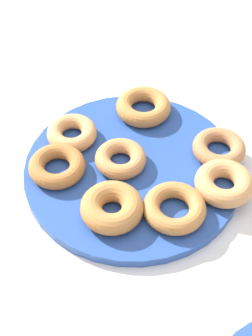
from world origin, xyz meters
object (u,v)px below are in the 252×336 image
at_px(donut_0, 57,166).
at_px(donut_3, 174,208).
at_px(donut_1, 120,159).
at_px(donut_6, 72,133).
at_px(donut_2, 219,148).
at_px(donut_4, 143,107).
at_px(donut_plate, 132,170).
at_px(donut_7, 224,184).
at_px(donut_5, 109,207).

xyz_separation_m(donut_0, donut_3, (-0.18, 0.02, 0.00)).
xyz_separation_m(donut_1, donut_6, (0.09, -0.03, 0.00)).
bearing_deg(donut_2, donut_4, -21.03).
relative_size(donut_plate, donut_7, 3.85).
bearing_deg(donut_plate, donut_0, 22.85).
height_order(donut_0, donut_2, same).
distance_m(donut_plate, donut_5, 0.09).
xyz_separation_m(donut_0, donut_7, (-0.23, -0.04, 0.00)).
bearing_deg(donut_plate, donut_1, 2.79).
height_order(donut_2, donut_3, same).
distance_m(donut_plate, donut_4, 0.12).
xyz_separation_m(donut_plate, donut_1, (0.02, 0.00, 0.02)).
relative_size(donut_1, donut_6, 0.99).
height_order(donut_5, donut_7, donut_5).
distance_m(donut_plate, donut_6, 0.11).
height_order(donut_0, donut_3, same).
height_order(donut_0, donut_6, same).
relative_size(donut_0, donut_7, 0.99).
bearing_deg(donut_3, donut_5, 18.74).
bearing_deg(donut_1, donut_0, 26.79).
distance_m(donut_4, donut_6, 0.13).
relative_size(donut_4, donut_6, 1.15).
bearing_deg(donut_7, donut_6, -6.53).
bearing_deg(donut_7, donut_plate, -0.41).
bearing_deg(donut_3, donut_7, -132.05).
relative_size(donut_0, donut_6, 1.07).
bearing_deg(donut_6, donut_1, 162.63).
relative_size(donut_0, donut_1, 1.09).
bearing_deg(donut_5, donut_1, -80.41).
distance_m(donut_6, donut_7, 0.24).
relative_size(donut_6, donut_7, 0.93).
xyz_separation_m(donut_2, donut_5, (0.12, 0.16, 0.00)).
xyz_separation_m(donut_2, donut_4, (0.13, -0.05, 0.00)).
bearing_deg(donut_4, donut_0, 63.21).
bearing_deg(donut_5, donut_3, -161.26).
bearing_deg(donut_2, donut_1, 27.04).
bearing_deg(donut_6, donut_2, -169.66).
height_order(donut_3, donut_5, donut_5).
distance_m(donut_3, donut_4, 0.20).
bearing_deg(donut_2, donut_6, 10.34).
relative_size(donut_2, donut_5, 0.93).
bearing_deg(donut_2, donut_5, 53.16).
distance_m(donut_0, donut_2, 0.24).
height_order(donut_plate, donut_6, donut_6).
relative_size(donut_0, donut_4, 0.93).
bearing_deg(donut_1, donut_4, -89.39).
bearing_deg(donut_plate, donut_2, -149.66).
height_order(donut_1, donut_3, same).
bearing_deg(donut_4, donut_2, 158.97).
distance_m(donut_plate, donut_1, 0.03).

